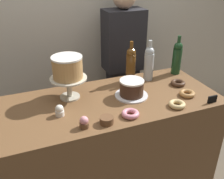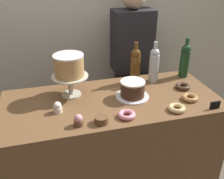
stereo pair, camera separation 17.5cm
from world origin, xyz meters
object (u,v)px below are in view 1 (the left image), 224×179
Objects in this scene: barista_figure at (123,69)px; wine_bottle_green at (177,57)px; cake_stand_pedestal at (69,84)px; cookie_stack at (107,120)px; chocolate_round_cake at (131,87)px; donut_glazed at (177,104)px; wine_bottle_amber at (131,64)px; cupcake_vanilla at (60,111)px; donut_chocolate at (178,83)px; white_layer_cake at (67,67)px; cupcake_strawberry at (84,122)px; price_sign_chalkboard at (212,99)px; donut_maple at (187,94)px; donut_pink at (130,114)px; wine_bottle_clear at (149,63)px.

wine_bottle_green is at bearing -51.88° from barista_figure.
wine_bottle_green reaches higher than cake_stand_pedestal.
cookie_stack is (0.13, -0.39, -0.08)m from cake_stand_pedestal.
cake_stand_pedestal reaches higher than chocolate_round_cake.
donut_glazed is 0.88m from barista_figure.
wine_bottle_amber is 0.63m from cookie_stack.
wine_bottle_green is 3.87× the size of cookie_stack.
chocolate_round_cake is 2.33× the size of cupcake_vanilla.
donut_glazed is 0.33m from donut_chocolate.
donut_glazed is at bearing -31.16° from white_layer_cake.
wine_bottle_green is at bearing 57.18° from donut_glazed.
donut_glazed is (0.75, -0.18, -0.02)m from cupcake_vanilla.
wine_bottle_green is at bearing 30.79° from cookie_stack.
cupcake_strawberry reaches higher than donut_chocolate.
price_sign_chalkboard is at bearing -12.60° from cupcake_vanilla.
cupcake_vanilla is 0.66× the size of donut_maple.
donut_pink is at bearing 174.66° from price_sign_chalkboard.
wine_bottle_green is at bearing 4.98° from wine_bottle_clear.
donut_glazed is (0.34, -0.01, 0.00)m from donut_pink.
cupcake_vanilla is 0.66× the size of donut_chocolate.
chocolate_round_cake is 0.39m from cookie_stack.
cupcake_strawberry is 0.88× the size of cookie_stack.
cupcake_strawberry is 0.66× the size of donut_glazed.
cupcake_strawberry is 0.21m from cupcake_vanilla.
donut_glazed is (0.64, -0.38, -0.21)m from white_layer_cake.
cupcake_vanilla is 0.77m from donut_glazed.
cake_stand_pedestal is 1.48× the size of chocolate_round_cake.
cake_stand_pedestal reaches higher than cupcake_vanilla.
chocolate_round_cake is at bearing 148.28° from price_sign_chalkboard.
barista_figure reaches higher than cupcake_vanilla.
wine_bottle_clear is at bearing 50.32° from donut_pink.
cake_stand_pedestal is at bearing 128.55° from donut_pink.
cookie_stack is at bearing -128.29° from wine_bottle_amber.
white_layer_cake reaches higher than cookie_stack.
price_sign_chalkboard reaches higher than donut_chocolate.
chocolate_round_cake is at bearing 30.56° from cupcake_strawberry.
wine_bottle_amber reaches higher than price_sign_chalkboard.
barista_figure is at bearing 71.44° from chocolate_round_cake.
cupcake_vanilla is 1.02m from price_sign_chalkboard.
cupcake_vanilla is 0.95m from donut_chocolate.
wine_bottle_green reaches higher than donut_glazed.
white_layer_cake is at bearing 148.84° from donut_glazed.
cake_stand_pedestal is at bearing 154.23° from price_sign_chalkboard.
barista_figure is (0.11, 0.39, -0.22)m from wine_bottle_amber.
donut_maple is at bearing 33.03° from donut_glazed.
wine_bottle_clear is at bearing 134.03° from donut_chocolate.
price_sign_chalkboard is (0.37, -0.52, -0.12)m from wine_bottle_amber.
wine_bottle_green is at bearing 5.33° from cake_stand_pedestal.
white_layer_cake reaches higher than cupcake_vanilla.
cupcake_vanilla is at bearing 120.93° from cupcake_strawberry.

